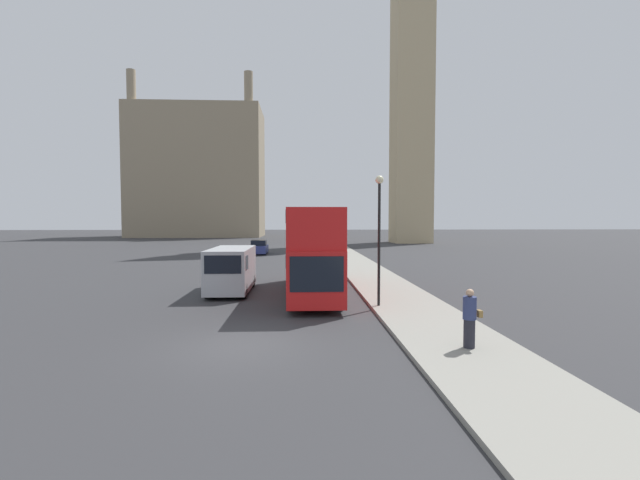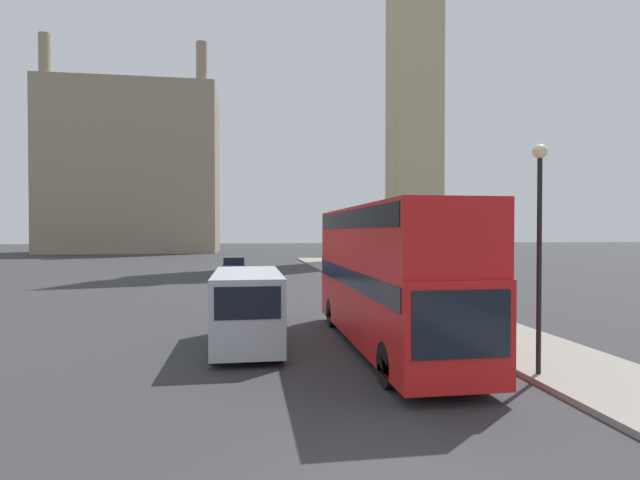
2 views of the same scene
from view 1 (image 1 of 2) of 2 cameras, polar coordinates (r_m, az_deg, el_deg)
The scene contains 9 objects.
ground_plane at distance 13.99m, azimuth -10.62°, elevation -13.64°, with size 300.00×300.00×0.00m, color #333335.
sidewalk_strip at distance 14.68m, azimuth 17.24°, elevation -12.63°, with size 3.52×120.00×0.15m.
clock_tower at distance 80.09m, azimuth 12.20°, elevation 25.52°, with size 6.63×6.80×68.18m.
building_block_distant at distance 102.67m, azimuth -15.88°, elevation 8.58°, with size 28.83×15.45×35.31m.
red_double_decker_bus at distance 22.36m, azimuth -0.99°, elevation -1.00°, with size 2.48×10.99×4.44m.
white_van at distance 23.42m, azimuth -11.76°, elevation -3.79°, with size 2.09×5.23×2.40m.
pedestrian at distance 13.54m, azimuth 19.34°, elevation -9.84°, with size 0.55×0.39×1.75m.
street_lamp at distance 18.84m, azimuth 7.90°, elevation 2.60°, with size 0.36×0.36×5.70m.
parked_sedan at distance 49.07m, azimuth -8.13°, elevation -1.03°, with size 1.84×4.33×1.59m.
Camera 1 is at (1.88, -13.30, 3.94)m, focal length 24.00 mm.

